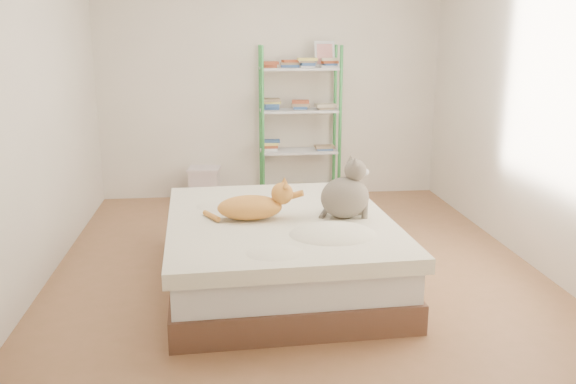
{
  "coord_description": "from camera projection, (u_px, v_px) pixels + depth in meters",
  "views": [
    {
      "loc": [
        -0.56,
        -4.74,
        1.8
      ],
      "look_at": [
        -0.06,
        -0.19,
        0.62
      ],
      "focal_mm": 38.0,
      "sensor_mm": 36.0,
      "label": 1
    }
  ],
  "objects": [
    {
      "name": "room",
      "position": [
        293.0,
        101.0,
        4.75
      ],
      "size": [
        3.81,
        4.21,
        2.61
      ],
      "color": "#9A6A47",
      "rests_on": "ground"
    },
    {
      "name": "bed",
      "position": [
        279.0,
        250.0,
        4.52
      ],
      "size": [
        1.69,
        2.07,
        0.51
      ],
      "rotation": [
        0.0,
        0.0,
        0.05
      ],
      "color": "brown",
      "rests_on": "ground"
    },
    {
      "name": "orange_cat",
      "position": [
        250.0,
        204.0,
        4.37
      ],
      "size": [
        0.55,
        0.3,
        0.22
      ],
      "primitive_type": null,
      "rotation": [
        0.0,
        0.0,
        -0.0
      ],
      "color": "#F1A149",
      "rests_on": "bed"
    },
    {
      "name": "grey_cat",
      "position": [
        345.0,
        189.0,
        4.39
      ],
      "size": [
        0.42,
        0.36,
        0.44
      ],
      "primitive_type": null,
      "rotation": [
        0.0,
        0.0,
        1.69
      ],
      "color": "gray",
      "rests_on": "bed"
    },
    {
      "name": "shelf_unit",
      "position": [
        300.0,
        118.0,
        6.69
      ],
      "size": [
        0.88,
        0.36,
        1.74
      ],
      "color": "green",
      "rests_on": "ground"
    },
    {
      "name": "cardboard_box",
      "position": [
        315.0,
        215.0,
        5.69
      ],
      "size": [
        0.53,
        0.52,
        0.39
      ],
      "rotation": [
        0.0,
        0.0,
        -0.14
      ],
      "color": "#AE7743",
      "rests_on": "ground"
    },
    {
      "name": "white_bin",
      "position": [
        205.0,
        185.0,
        6.72
      ],
      "size": [
        0.38,
        0.34,
        0.39
      ],
      "rotation": [
        0.0,
        0.0,
        -0.12
      ],
      "color": "silver",
      "rests_on": "ground"
    }
  ]
}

